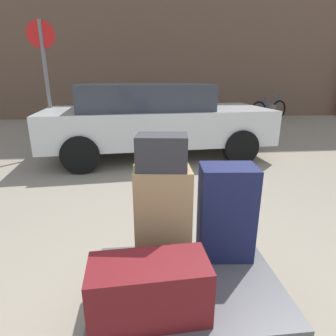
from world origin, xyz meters
name	(u,v)px	position (x,y,z in m)	size (l,w,h in m)	color
ground_plane	(186,324)	(0.00, 0.00, 0.00)	(60.00, 60.00, 0.00)	gray
luggage_cart	(187,291)	(0.00, 0.00, 0.27)	(1.14, 0.83, 0.34)	#4C4C51
suitcase_tan_front_right	(162,218)	(-0.14, 0.22, 0.67)	(0.36, 0.24, 0.67)	#9E7F56
suitcase_navy_rear_left	(226,212)	(0.30, 0.27, 0.67)	(0.36, 0.25, 0.66)	#191E47
duffel_bag_maroon_front_left	(149,289)	(-0.24, -0.22, 0.50)	(0.61, 0.29, 0.32)	maroon
duffel_bag_charcoal_topmost_pile	(162,152)	(-0.14, 0.22, 1.12)	(0.30, 0.20, 0.21)	#2D2D33
parked_car	(154,119)	(0.02, 4.16, 0.76)	(4.43, 2.19, 1.42)	silver
bicycle_leaning	(269,110)	(4.53, 8.70, 0.37)	(1.66, 0.69, 0.96)	black
bollard_kerb_near	(235,116)	(2.88, 7.62, 0.33)	(0.24, 0.24, 0.65)	#72665B
bollard_kerb_mid	(271,115)	(4.13, 7.62, 0.33)	(0.24, 0.24, 0.65)	#72665B
no_parking_sign	(46,76)	(-2.04, 4.48, 1.57)	(0.50, 0.11, 2.55)	slate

